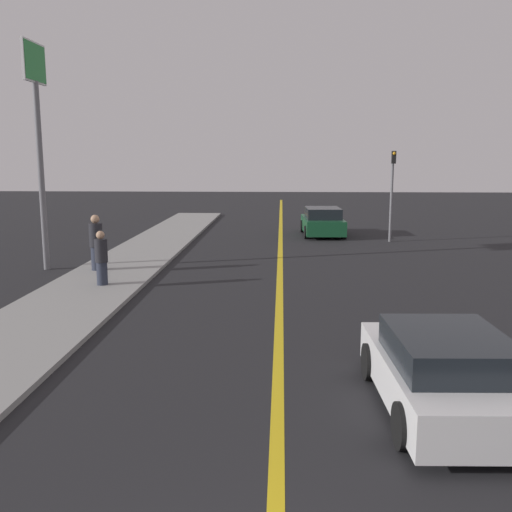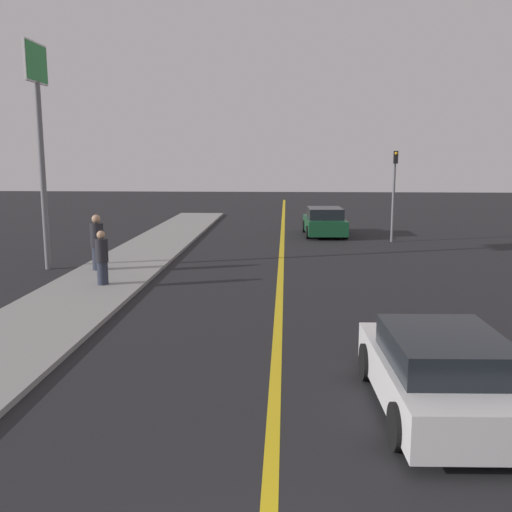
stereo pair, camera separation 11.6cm
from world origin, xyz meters
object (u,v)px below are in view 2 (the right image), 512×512
object	(u,v)px
car_ahead_center	(325,222)
pedestrian_near_curb	(102,258)
car_near_right_lane	(441,373)
traffic_light	(394,187)
roadside_sign	(38,108)
pedestrian_mid_group	(97,243)

from	to	relation	value
car_ahead_center	pedestrian_near_curb	size ratio (longest dim) A/B	2.48
car_near_right_lane	traffic_light	size ratio (longest dim) A/B	0.96
pedestrian_near_curb	traffic_light	world-z (taller)	traffic_light
traffic_light	roadside_sign	world-z (taller)	roadside_sign
pedestrian_near_curb	pedestrian_mid_group	xyz separation A→B (m)	(-0.86, 2.18, 0.12)
pedestrian_mid_group	pedestrian_near_curb	bearing A→B (deg)	-68.52
pedestrian_near_curb	roadside_sign	distance (m)	5.94
car_ahead_center	roadside_sign	size ratio (longest dim) A/B	0.53
car_near_right_lane	roadside_sign	xyz separation A→B (m)	(-10.43, 10.56, 4.75)
car_near_right_lane	pedestrian_mid_group	bearing A→B (deg)	128.43
roadside_sign	car_ahead_center	bearing A→B (deg)	42.06
car_ahead_center	pedestrian_mid_group	world-z (taller)	pedestrian_mid_group
car_near_right_lane	pedestrian_near_curb	distance (m)	10.92
pedestrian_mid_group	roadside_sign	distance (m)	4.79
traffic_light	car_ahead_center	bearing A→B (deg)	145.18
pedestrian_mid_group	traffic_light	bearing A→B (deg)	34.64
pedestrian_near_curb	traffic_light	xyz separation A→B (m)	(10.11, 9.76, 1.59)
car_near_right_lane	roadside_sign	bearing A→B (deg)	132.69
car_near_right_lane	car_ahead_center	bearing A→B (deg)	89.30
car_ahead_center	roadside_sign	bearing A→B (deg)	-140.29
car_near_right_lane	pedestrian_near_curb	bearing A→B (deg)	132.42
car_near_right_lane	traffic_light	bearing A→B (deg)	80.03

